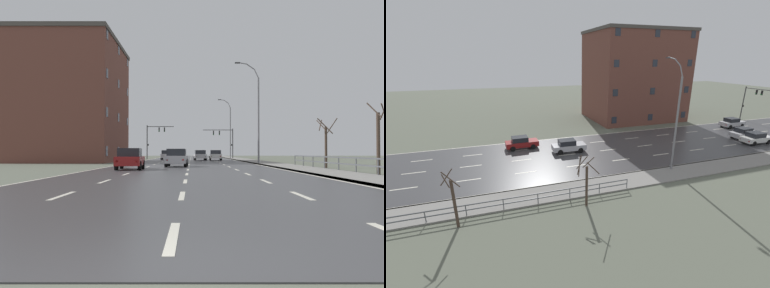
% 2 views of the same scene
% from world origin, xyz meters
% --- Properties ---
extents(ground_plane, '(160.00, 160.00, 0.12)m').
position_xyz_m(ground_plane, '(0.00, 48.00, -0.06)').
color(ground_plane, '#5B6051').
extents(road_asphalt_strip, '(14.00, 120.00, 0.03)m').
position_xyz_m(road_asphalt_strip, '(0.00, 59.99, 0.01)').
color(road_asphalt_strip, '#3D3D3F').
rests_on(road_asphalt_strip, ground).
extents(guardrail, '(0.07, 26.43, 1.00)m').
position_xyz_m(guardrail, '(9.85, 18.45, 0.71)').
color(guardrail, '#515459').
rests_on(guardrail, ground).
extents(street_lamp_midground, '(2.68, 0.24, 11.22)m').
position_xyz_m(street_lamp_midground, '(7.43, 38.06, 5.47)').
color(street_lamp_midground, slate).
rests_on(street_lamp_midground, ground).
extents(traffic_signal_left, '(4.96, 0.36, 6.17)m').
position_xyz_m(traffic_signal_left, '(-6.71, 65.73, 4.23)').
color(traffic_signal_left, '#38383A').
rests_on(traffic_signal_left, ground).
extents(car_far_left, '(1.94, 4.16, 1.57)m').
position_xyz_m(car_far_left, '(-1.04, 29.47, 0.80)').
color(car_far_left, '#B7B7BC').
rests_on(car_far_left, ground).
extents(car_far_right, '(1.96, 4.16, 1.57)m').
position_xyz_m(car_far_right, '(-4.23, 24.12, 0.80)').
color(car_far_right, maroon).
rests_on(car_far_right, ground).
extents(car_distant, '(1.91, 4.14, 1.57)m').
position_xyz_m(car_distant, '(3.90, 54.67, 0.80)').
color(car_distant, silver).
rests_on(car_distant, ground).
extents(car_near_right, '(1.85, 4.10, 1.57)m').
position_xyz_m(car_near_right, '(-3.86, 59.12, 0.80)').
color(car_near_right, '#B7B7BC').
rests_on(car_near_right, ground).
extents(car_near_left, '(2.01, 4.19, 1.57)m').
position_xyz_m(car_near_left, '(1.54, 55.24, 0.80)').
color(car_near_left, '#B7B7BC').
rests_on(car_near_left, ground).
extents(brick_building, '(13.02, 16.53, 15.90)m').
position_xyz_m(brick_building, '(-15.85, 46.74, 7.96)').
color(brick_building, brown).
rests_on(brick_building, ground).
extents(bare_tree_near, '(1.20, 1.24, 4.45)m').
position_xyz_m(bare_tree_near, '(10.94, 17.97, 2.00)').
color(bare_tree_near, '#423328').
rests_on(bare_tree_near, ground).
extents(bare_tree_mid, '(1.64, 1.73, 4.07)m').
position_xyz_m(bare_tree_mid, '(11.19, 27.28, 2.06)').
color(bare_tree_mid, '#423328').
rests_on(bare_tree_mid, ground).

